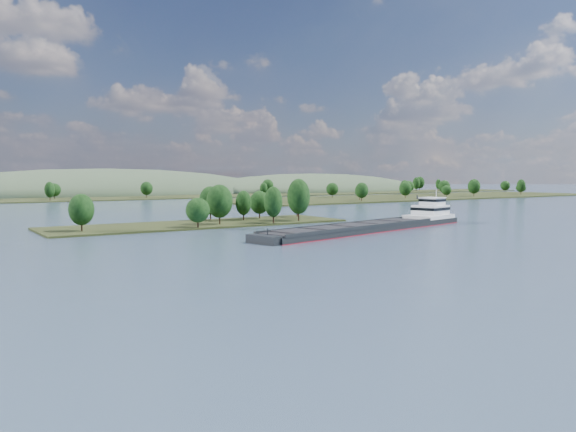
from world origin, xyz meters
TOP-DOWN VIEW (x-y plane):
  - ground at (0.00, 120.00)m, footprint 1800.00×1800.00m
  - tree_island at (7.02, 178.49)m, footprint 100.00×31.74m
  - right_bank at (231.57, 299.61)m, footprint 320.00×90.00m
  - back_shoreline at (9.54, 399.90)m, footprint 900.00×60.00m
  - hill_east at (260.00, 470.00)m, footprint 260.00×140.00m
  - hill_west at (60.00, 500.00)m, footprint 320.00×160.00m
  - cargo_barge at (39.86, 135.95)m, footprint 90.12×30.59m

SIDE VIEW (x-z plane):
  - ground at x=0.00m, z-range 0.00..0.00m
  - hill_east at x=260.00m, z-range -18.00..18.00m
  - hill_west at x=60.00m, z-range -22.00..22.00m
  - back_shoreline at x=9.54m, z-range -7.04..8.44m
  - right_bank at x=231.57m, z-range -6.17..8.21m
  - cargo_barge at x=39.86m, z-range -4.55..7.62m
  - tree_island at x=7.02m, z-range -3.61..12.29m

